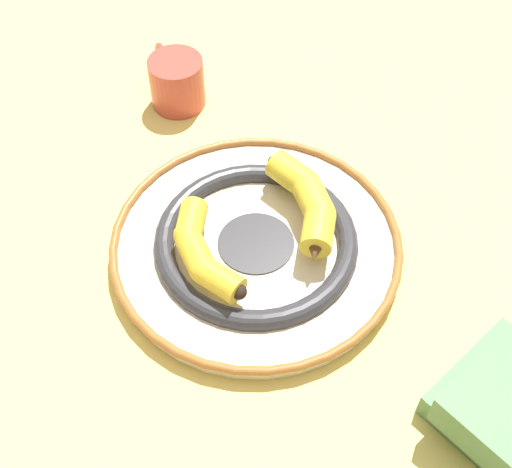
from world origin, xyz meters
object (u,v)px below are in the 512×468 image
object	(u,v)px
banana_a	(201,249)
coffee_mug	(173,81)
decorative_bowl	(256,245)
banana_b	(308,203)

from	to	relation	value
banana_a	coffee_mug	size ratio (longest dim) A/B	1.36
decorative_bowl	banana_b	distance (m)	0.09
coffee_mug	banana_b	bearing A→B (deg)	-165.48
decorative_bowl	banana_b	size ratio (longest dim) A/B	2.04
banana_b	decorative_bowl	bearing A→B (deg)	101.17
decorative_bowl	coffee_mug	size ratio (longest dim) A/B	2.95
banana_b	coffee_mug	distance (m)	0.32
banana_b	coffee_mug	world-z (taller)	same
banana_a	coffee_mug	bearing A→B (deg)	166.05
banana_a	banana_b	world-z (taller)	banana_b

